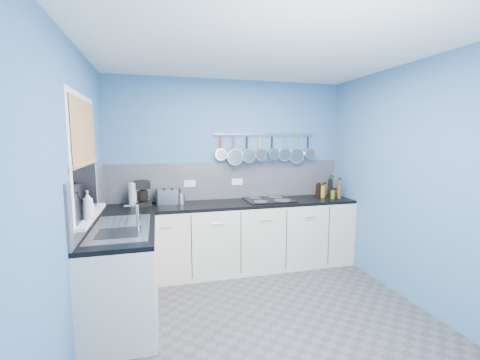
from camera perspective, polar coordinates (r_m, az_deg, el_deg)
name	(u,v)px	position (r m, az deg, el deg)	size (l,w,h in m)	color
floor	(265,318)	(3.36, 4.43, -23.51)	(3.20, 3.00, 0.02)	#47474C
ceiling	(267,47)	(2.99, 4.95, 22.77)	(3.20, 3.00, 0.02)	white
wall_back	(230,173)	(4.36, -1.89, 1.26)	(3.20, 0.02, 2.50)	teal
wall_front	(374,240)	(1.61, 22.98, -9.93)	(3.20, 0.02, 2.50)	teal
wall_left	(74,198)	(2.84, -27.75, -2.89)	(0.02, 3.00, 2.50)	teal
wall_right	(411,184)	(3.77, 28.44, -0.59)	(0.02, 3.00, 2.50)	teal
backsplash_back	(230,180)	(4.35, -1.82, -0.08)	(3.20, 0.02, 0.50)	slate
backsplash_left	(92,197)	(3.43, -25.06, -2.80)	(0.02, 1.80, 0.50)	slate
cabinet_run_back	(235,237)	(4.24, -0.90, -10.28)	(3.20, 0.60, 0.86)	beige
worktop_back	(235,204)	(4.12, -0.91, -4.31)	(3.20, 0.60, 0.04)	black
cabinet_run_left	(124,277)	(3.30, -20.20, -15.99)	(0.60, 1.20, 0.86)	beige
worktop_left	(121,230)	(3.15, -20.56, -8.44)	(0.60, 1.20, 0.04)	black
window_frame	(84,158)	(3.09, -26.21, 3.57)	(0.01, 1.00, 1.10)	white
window_glass	(85,158)	(3.09, -26.12, 3.58)	(0.01, 0.90, 1.00)	black
bamboo_blind	(84,132)	(3.08, -26.21, 7.76)	(0.01, 0.90, 0.55)	tan
window_sill	(91,215)	(3.15, -25.23, -5.78)	(0.10, 0.98, 0.03)	white
sink_unit	(121,228)	(3.15, -20.58, -8.02)	(0.50, 0.95, 0.01)	silver
mixer_tap	(138,218)	(2.93, -17.92, -6.50)	(0.12, 0.08, 0.26)	silver
socket_left	(190,183)	(4.26, -9.02, -0.61)	(0.15, 0.01, 0.09)	white
socket_right	(237,182)	(4.37, -0.50, -0.32)	(0.15, 0.01, 0.09)	white
pot_rail	(266,134)	(4.42, 4.65, 8.20)	(0.02, 0.02, 1.45)	silver
soap_bottle_a	(88,205)	(2.94, -25.67, -4.05)	(0.09, 0.09, 0.24)	white
soap_bottle_b	(89,208)	(2.96, -25.57, -4.62)	(0.08, 0.08, 0.17)	white
paper_towel	(134,194)	(4.08, -18.49, -2.48)	(0.13, 0.13, 0.29)	white
coffee_maker	(142,193)	(4.06, -17.19, -2.33)	(0.17, 0.19, 0.31)	black
toaster	(168,197)	(4.12, -12.79, -2.93)	(0.28, 0.16, 0.18)	silver
canister	(181,199)	(4.06, -10.53, -3.34)	(0.10, 0.10, 0.14)	silver
hob	(268,199)	(4.29, 5.11, -3.51)	(0.62, 0.55, 0.01)	black
pan_0	(221,147)	(4.24, -3.49, 5.91)	(0.16, 0.06, 0.35)	silver
pan_1	(234,150)	(4.28, -1.09, 5.48)	(0.22, 0.10, 0.41)	silver
pan_2	(247,148)	(4.33, 1.25, 5.72)	(0.19, 0.12, 0.38)	silver
pan_3	(260,147)	(4.38, 3.55, 5.86)	(0.17, 0.10, 0.36)	silver
pan_4	(272,147)	(4.44, 5.78, 5.96)	(0.15, 0.13, 0.34)	silver
pan_5	(284,148)	(4.51, 7.95, 5.77)	(0.18, 0.07, 0.37)	silver
pan_6	(296,149)	(4.58, 10.06, 5.52)	(0.22, 0.07, 0.41)	silver
pan_7	(308,147)	(4.66, 12.10, 5.91)	(0.15, 0.11, 0.34)	silver
condiment_0	(331,186)	(4.73, 16.04, -1.09)	(0.06, 0.06, 0.28)	#265919
condiment_1	(324,190)	(4.73, 14.96, -1.73)	(0.07, 0.07, 0.17)	#8C5914
condiment_2	(318,190)	(4.68, 13.92, -1.79)	(0.07, 0.07, 0.18)	black
condiment_3	(335,193)	(4.67, 16.69, -2.30)	(0.06, 0.06, 0.11)	#4C190C
condiment_4	(330,188)	(4.63, 15.88, -1.45)	(0.05, 0.05, 0.25)	black
condiment_5	(323,191)	(4.60, 14.67, -2.00)	(0.06, 0.06, 0.17)	olive
condiment_6	(339,189)	(4.59, 17.45, -1.54)	(0.05, 0.05, 0.26)	brown
condiment_7	(333,194)	(4.55, 16.33, -2.51)	(0.05, 0.05, 0.12)	#3F721E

